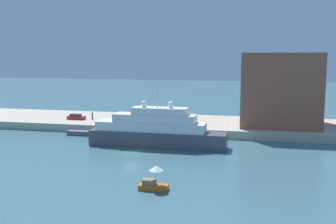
% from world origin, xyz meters
% --- Properties ---
extents(ground, '(400.00, 400.00, 0.00)m').
position_xyz_m(ground, '(0.00, 0.00, 0.00)').
color(ground, '#3D6670').
extents(quay_dock, '(110.00, 20.75, 1.73)m').
position_xyz_m(quay_dock, '(0.00, 26.38, 0.87)').
color(quay_dock, '#B7AD99').
rests_on(quay_dock, ground).
extents(large_yacht, '(25.59, 4.47, 11.02)m').
position_xyz_m(large_yacht, '(2.77, 6.48, 2.96)').
color(large_yacht, '#4C4C51').
rests_on(large_yacht, ground).
extents(small_motorboat, '(3.69, 1.83, 3.19)m').
position_xyz_m(small_motorboat, '(8.86, -17.73, 1.19)').
color(small_motorboat, '#C66019').
rests_on(small_motorboat, ground).
extents(work_barge, '(5.39, 1.72, 0.96)m').
position_xyz_m(work_barge, '(-15.62, 13.26, 0.48)').
color(work_barge, '#595966').
rests_on(work_barge, ground).
extents(harbor_building, '(16.36, 15.77, 15.66)m').
position_xyz_m(harbor_building, '(25.68, 26.43, 9.56)').
color(harbor_building, '#93513D').
rests_on(harbor_building, quay_dock).
extents(parked_car, '(4.18, 1.68, 1.30)m').
position_xyz_m(parked_car, '(-21.02, 22.78, 2.29)').
color(parked_car, '#B21E1E').
rests_on(parked_car, quay_dock).
extents(person_figure, '(0.36, 0.36, 1.76)m').
position_xyz_m(person_figure, '(-17.33, 23.80, 2.55)').
color(person_figure, '#334C8C').
rests_on(person_figure, quay_dock).
extents(mooring_bollard, '(0.40, 0.40, 0.62)m').
position_xyz_m(mooring_bollard, '(1.80, 17.12, 2.04)').
color(mooring_bollard, black).
rests_on(mooring_bollard, quay_dock).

